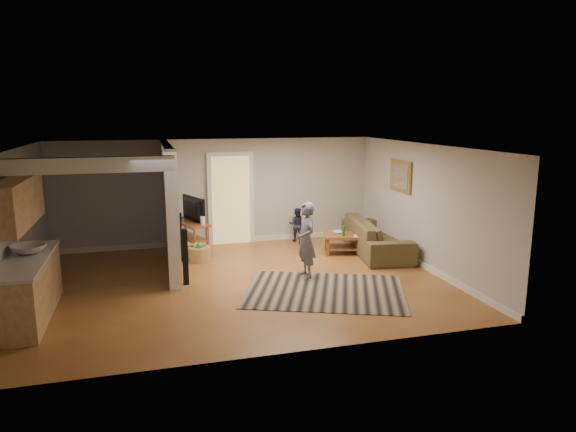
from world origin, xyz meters
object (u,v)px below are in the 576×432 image
object	(u,v)px
speaker_right	(180,237)
toy_basket	(200,253)
speaker_left	(185,257)
sofa	(375,252)
child	(306,277)
tv_console	(190,224)
toddler	(297,241)
coffee_table	(350,238)

from	to	relation	value
speaker_right	toy_basket	bearing A→B (deg)	-6.81
speaker_left	toy_basket	distance (m)	1.54
speaker_left	speaker_right	world-z (taller)	speaker_left
sofa	child	world-z (taller)	child
toy_basket	child	size ratio (longest dim) A/B	0.33
tv_console	toddler	xyz separation A→B (m)	(2.61, 0.50, -0.68)
tv_console	speaker_right	xyz separation A→B (m)	(-0.26, -0.45, -0.16)
sofa	toy_basket	distance (m)	3.92
coffee_table	toddler	xyz separation A→B (m)	(-0.83, 1.35, -0.34)
tv_console	speaker_left	xyz separation A→B (m)	(-0.26, -2.05, -0.15)
coffee_table	speaker_right	distance (m)	3.73
child	toddler	distance (m)	2.79
sofa	coffee_table	world-z (taller)	coffee_table
child	coffee_table	bearing A→B (deg)	127.51
sofa	tv_console	bearing A→B (deg)	85.02
speaker_left	child	bearing A→B (deg)	-0.38
sofa	speaker_right	xyz separation A→B (m)	(-4.30, 0.50, 0.52)
sofa	toy_basket	xyz separation A→B (m)	(-3.90, 0.35, 0.18)
tv_console	toy_basket	xyz separation A→B (m)	(0.14, -0.60, -0.50)
coffee_table	child	world-z (taller)	child
coffee_table	tv_console	world-z (taller)	tv_console
tv_console	toddler	distance (m)	2.74
tv_console	toddler	world-z (taller)	tv_console
tv_console	child	world-z (taller)	tv_console
coffee_table	speaker_right	size ratio (longest dim) A/B	1.19
sofa	child	distance (m)	2.41
tv_console	coffee_table	bearing A→B (deg)	-36.09
sofa	child	xyz separation A→B (m)	(-2.05, -1.27, 0.00)
sofa	speaker_left	distance (m)	4.47
child	toy_basket	bearing A→B (deg)	-136.96
sofa	speaker_right	bearing A→B (deg)	91.67
tv_console	toy_basket	size ratio (longest dim) A/B	2.66
child	toddler	bearing A→B (deg)	161.38
speaker_right	speaker_left	bearing A→B (deg)	-76.11
speaker_left	toddler	world-z (taller)	speaker_left
sofa	speaker_right	distance (m)	4.36
tv_console	speaker_left	size ratio (longest dim) A/B	1.21
toy_basket	child	bearing A→B (deg)	-41.14
tv_console	toddler	size ratio (longest dim) A/B	1.52
coffee_table	speaker_left	xyz separation A→B (m)	(-3.70, -1.20, 0.19)
tv_console	speaker_right	size ratio (longest dim) A/B	1.21
toy_basket	toddler	xyz separation A→B (m)	(2.47, 1.10, -0.18)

